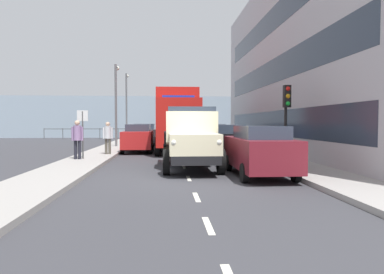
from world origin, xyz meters
name	(u,v)px	position (x,y,z in m)	size (l,w,h in m)	color
ground_plane	(178,153)	(0.00, -9.55, 0.00)	(80.00, 80.00, 0.00)	#38383D
sidewalk_left	(251,151)	(-4.43, -9.55, 0.07)	(2.08, 38.57, 0.15)	#9E9993
sidewalk_right	(103,152)	(4.43, -9.55, 0.07)	(2.08, 38.57, 0.15)	#9E9993
road_centreline_markings	(179,154)	(0.00, -8.98, 0.00)	(0.12, 34.00, 0.01)	silver
building_terrace	(326,62)	(-8.85, -9.17, 5.44)	(6.80, 25.53, 10.88)	#B7B2B7
sea_horizon	(172,117)	(0.00, -31.84, 2.50)	(80.00, 0.80, 5.00)	#8C9EAD
seawall_railing	(172,131)	(0.00, -28.24, 0.92)	(28.08, 0.08, 1.20)	#4C5156
truck_vintage_cream	(191,139)	(-0.24, -2.05, 1.18)	(2.17, 5.64, 2.43)	black
lorry_cargo_red	(177,119)	(0.05, -10.54, 2.08)	(2.58, 8.20, 3.87)	red
car_maroon_kerbside_near	(259,150)	(-2.43, -0.24, 0.90)	(1.79, 4.32, 1.72)	maroon
car_black_kerbside_1	(227,141)	(-2.43, -6.55, 0.89)	(1.75, 4.14, 1.72)	black
car_navy_kerbside_2	(212,136)	(-2.43, -12.62, 0.90)	(1.92, 4.13, 1.72)	navy
car_teal_kerbside_3	(203,133)	(-2.43, -18.37, 0.89)	(1.84, 3.96, 1.72)	#1E6670
car_red_oppositeside_0	(138,138)	(2.43, -10.57, 0.90)	(1.81, 4.61, 1.72)	#B21E1E
car_grey_oppositeside_1	(145,134)	(2.43, -17.23, 0.90)	(1.96, 3.92, 1.72)	slate
pedestrian_couple_a	(77,136)	(4.79, -4.94, 1.20)	(0.53, 0.34, 1.78)	black
pedestrian_near_railing	(108,135)	(3.82, -7.52, 1.16)	(0.53, 0.34, 1.71)	#4C473D
traffic_light_near	(287,107)	(-4.18, -2.55, 2.47)	(0.28, 0.41, 3.20)	black
lamp_post_promenade	(116,97)	(4.25, -14.01, 3.64)	(0.32, 1.14, 5.79)	#59595B
lamp_post_far	(127,100)	(4.52, -23.38, 3.98)	(0.32, 1.14, 6.43)	#59595B
street_sign	(83,126)	(4.60, -5.18, 1.68)	(0.50, 0.07, 2.25)	#4C4C4C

